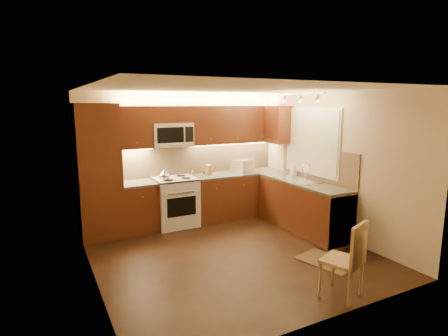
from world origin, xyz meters
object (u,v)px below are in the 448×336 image
microwave (171,135)px  sink (298,176)px  dining_chair (342,259)px  toaster_oven (242,166)px  stove (175,202)px  kettle (164,175)px  knife_block (209,170)px  soap_bottle (293,169)px

microwave → sink: bearing=-32.2°
dining_chair → toaster_oven: bearing=58.2°
sink → stove: bearing=150.6°
stove → microwave: (0.00, 0.14, 1.26)m
sink → toaster_oven: size_ratio=1.95×
sink → toaster_oven: (-0.52, 1.16, 0.06)m
kettle → knife_block: 1.02m
microwave → kettle: 0.79m
sink → kettle: 2.46m
stove → dining_chair: (0.86, -3.38, 0.01)m
dining_chair → microwave: bearing=82.3°
knife_block → toaster_oven: bearing=-4.7°
kettle → toaster_oven: 1.74m
sink → kettle: (-2.25, 0.98, 0.05)m
kettle → soap_bottle: 2.54m
sink → microwave: bearing=147.8°
kettle → dining_chair: (1.11, -3.23, -0.55)m
microwave → dining_chair: 3.82m
stove → toaster_oven: (1.48, 0.04, 0.57)m
kettle → dining_chair: size_ratio=0.23×
microwave → kettle: microwave is taller
knife_block → dining_chair: (0.12, -3.46, -0.53)m
stove → kettle: bearing=-150.3°
microwave → sink: (2.00, -1.26, -0.74)m
knife_block → kettle: bearing=-167.8°
kettle → soap_bottle: (2.48, -0.53, -0.02)m
stove → dining_chair: dining_chair is taller
sink → toaster_oven: toaster_oven is taller
soap_bottle → sink: bearing=-121.2°
toaster_oven → soap_bottle: size_ratio=2.05×
microwave → toaster_oven: 1.64m
microwave → toaster_oven: size_ratio=1.73×
kettle → microwave: bearing=52.2°
microwave → kettle: (-0.25, -0.28, -0.69)m
soap_bottle → dining_chair: soap_bottle is taller
microwave → dining_chair: bearing=-76.2°
microwave → toaster_oven: microwave is taller
stove → microwave: bearing=90.0°
soap_bottle → stove: bearing=159.5°
sink → knife_block: (-1.26, 1.21, 0.02)m
knife_block → dining_chair: knife_block is taller
sink → kettle: kettle is taller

